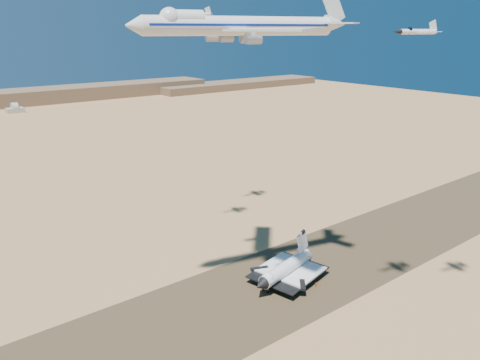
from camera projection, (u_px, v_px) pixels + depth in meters
ground at (237, 302)px, 165.51m from camera, size 1200.00×1200.00×0.00m
runway at (237, 302)px, 165.50m from camera, size 600.00×50.00×0.06m
ridgeline at (25, 99)px, 596.79m from camera, size 960.00×90.00×18.00m
shuttle at (286, 270)px, 178.09m from camera, size 35.23×26.70×17.32m
carrier_747 at (235, 26)px, 140.07m from camera, size 72.11×54.15×17.97m
crew_a at (302, 281)px, 177.08m from camera, size 0.43×0.65×1.76m
crew_b at (316, 277)px, 180.36m from camera, size 0.82×0.91×1.63m
crew_c at (316, 284)px, 174.87m from camera, size 1.14×1.23×1.90m
chase_jet_a at (417, 31)px, 128.13m from camera, size 15.36×8.81×3.89m
chase_jet_c at (195, 14)px, 184.20m from camera, size 15.05×8.47×3.78m
chase_jet_d at (227, 23)px, 211.54m from camera, size 16.33×8.96×4.07m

